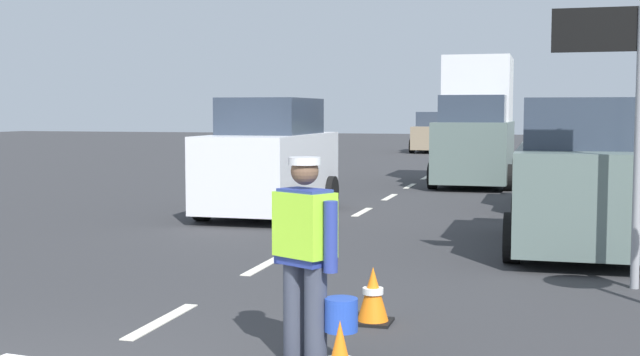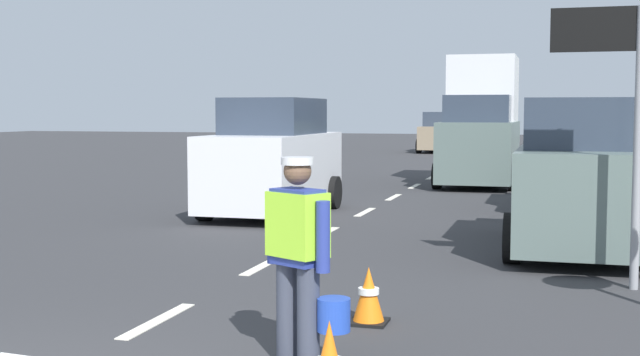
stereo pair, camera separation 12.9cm
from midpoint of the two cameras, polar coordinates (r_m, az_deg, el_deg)
The scene contains 10 objects.
ground_plane at distance 25.81m, azimuth 7.22°, elevation 0.07°, with size 96.00×96.00×0.00m, color #333335.
lane_center_line at distance 29.97m, azimuth 8.36°, elevation 0.70°, with size 0.14×46.40×0.01m.
road_worker at distance 6.56m, azimuth -1.42°, elevation -5.02°, with size 0.74×0.47×1.67m.
lane_direction_sign at distance 10.03m, azimuth 19.43°, elevation 6.51°, with size 1.16×0.11×3.20m.
traffic_cone_near at distance 8.02m, azimuth 3.19°, elevation -8.05°, with size 0.36×0.36×0.55m.
delivery_truck at distance 23.31m, azimuth 10.52°, elevation 3.51°, with size 2.16×4.60×3.54m.
car_oncoming_third at distance 41.38m, azimuth 7.79°, elevation 3.04°, with size 2.07×3.89×1.99m.
car_parked_far at distance 17.77m, azimuth 17.26°, elevation 1.04°, with size 2.05×3.86×2.12m.
car_oncoming_lead at distance 16.31m, azimuth -3.67°, elevation 1.20°, with size 2.00×4.06×2.28m.
car_parked_curbside at distance 12.54m, azimuth 16.91°, elevation -0.18°, with size 1.92×4.04×2.21m.
Camera 1 is at (3.56, -4.49, 2.03)m, focal length 46.64 mm.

